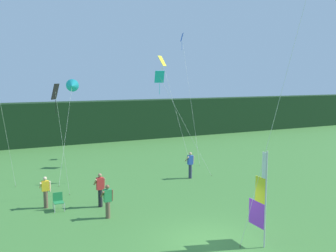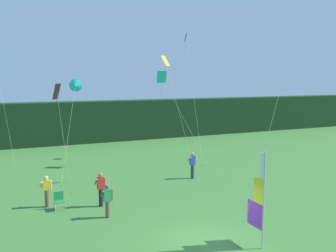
{
  "view_description": "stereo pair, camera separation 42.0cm",
  "coord_description": "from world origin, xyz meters",
  "px_view_note": "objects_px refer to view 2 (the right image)",
  "views": [
    {
      "loc": [
        -7.72,
        -12.39,
        6.61
      ],
      "look_at": [
        0.07,
        3.96,
        4.31
      ],
      "focal_mm": 40.1,
      "sensor_mm": 36.0,
      "label": 1
    },
    {
      "loc": [
        -7.34,
        -12.56,
        6.61
      ],
      "look_at": [
        0.07,
        3.96,
        4.31
      ],
      "focal_mm": 40.1,
      "sensor_mm": 36.0,
      "label": 2
    }
  ],
  "objects_px": {
    "person_near_banner": "(47,190)",
    "kite_cyan_diamond_6": "(165,83)",
    "banner_flag": "(259,200)",
    "folding_chair": "(59,199)",
    "kite_cyan_delta_0": "(75,86)",
    "person_far_right": "(101,188)",
    "kite_blue_diamond_1": "(187,49)",
    "person_mid_field": "(107,200)",
    "kite_yellow_diamond_3": "(167,67)",
    "person_far_left": "(192,164)",
    "kite_black_diamond_4": "(57,97)"
  },
  "relations": [
    {
      "from": "kite_black_diamond_4",
      "to": "folding_chair",
      "type": "bearing_deg",
      "value": -102.23
    },
    {
      "from": "person_mid_field",
      "to": "kite_cyan_diamond_6",
      "type": "relative_size",
      "value": 0.23
    },
    {
      "from": "kite_cyan_delta_0",
      "to": "person_far_right",
      "type": "bearing_deg",
      "value": -91.54
    },
    {
      "from": "folding_chair",
      "to": "kite_cyan_diamond_6",
      "type": "relative_size",
      "value": 0.13
    },
    {
      "from": "person_mid_field",
      "to": "folding_chair",
      "type": "bearing_deg",
      "value": 132.77
    },
    {
      "from": "kite_cyan_diamond_6",
      "to": "kite_black_diamond_4",
      "type": "bearing_deg",
      "value": -166.08
    },
    {
      "from": "kite_cyan_delta_0",
      "to": "kite_cyan_diamond_6",
      "type": "relative_size",
      "value": 0.93
    },
    {
      "from": "person_far_right",
      "to": "kite_cyan_diamond_6",
      "type": "distance_m",
      "value": 8.19
    },
    {
      "from": "person_near_banner",
      "to": "kite_cyan_diamond_6",
      "type": "xyz_separation_m",
      "value": [
        7.7,
        2.39,
        5.45
      ]
    },
    {
      "from": "kite_blue_diamond_1",
      "to": "kite_yellow_diamond_3",
      "type": "bearing_deg",
      "value": -143.2
    },
    {
      "from": "kite_blue_diamond_1",
      "to": "folding_chair",
      "type": "bearing_deg",
      "value": -142.88
    },
    {
      "from": "banner_flag",
      "to": "folding_chair",
      "type": "height_order",
      "value": "banner_flag"
    },
    {
      "from": "kite_yellow_diamond_3",
      "to": "folding_chair",
      "type": "bearing_deg",
      "value": -142.78
    },
    {
      "from": "person_far_left",
      "to": "kite_blue_diamond_1",
      "type": "xyz_separation_m",
      "value": [
        2.84,
        6.43,
        8.1
      ]
    },
    {
      "from": "person_far_left",
      "to": "kite_yellow_diamond_3",
      "type": "distance_m",
      "value": 7.85
    },
    {
      "from": "kite_yellow_diamond_3",
      "to": "kite_cyan_diamond_6",
      "type": "bearing_deg",
      "value": -115.9
    },
    {
      "from": "person_near_banner",
      "to": "kite_cyan_delta_0",
      "type": "bearing_deg",
      "value": 66.41
    },
    {
      "from": "person_far_right",
      "to": "kite_cyan_diamond_6",
      "type": "xyz_separation_m",
      "value": [
        5.13,
        3.44,
        5.38
      ]
    },
    {
      "from": "person_far_right",
      "to": "kite_blue_diamond_1",
      "type": "xyz_separation_m",
      "value": [
        9.74,
        9.34,
        8.1
      ]
    },
    {
      "from": "kite_yellow_diamond_3",
      "to": "kite_blue_diamond_1",
      "type": "bearing_deg",
      "value": 36.8
    },
    {
      "from": "kite_cyan_delta_0",
      "to": "kite_black_diamond_4",
      "type": "height_order",
      "value": "kite_cyan_delta_0"
    },
    {
      "from": "kite_cyan_delta_0",
      "to": "person_far_left",
      "type": "bearing_deg",
      "value": -33.77
    },
    {
      "from": "person_mid_field",
      "to": "kite_cyan_delta_0",
      "type": "xyz_separation_m",
      "value": [
        0.3,
        9.09,
        5.23
      ]
    },
    {
      "from": "person_far_right",
      "to": "banner_flag",
      "type": "bearing_deg",
      "value": -57.33
    },
    {
      "from": "kite_yellow_diamond_3",
      "to": "kite_cyan_delta_0",
      "type": "bearing_deg",
      "value": 179.11
    },
    {
      "from": "person_near_banner",
      "to": "kite_cyan_diamond_6",
      "type": "bearing_deg",
      "value": 17.25
    },
    {
      "from": "person_far_left",
      "to": "kite_black_diamond_4",
      "type": "xyz_separation_m",
      "value": [
        -8.67,
        -1.18,
        4.7
      ]
    },
    {
      "from": "person_mid_field",
      "to": "person_far_left",
      "type": "distance_m",
      "value": 8.39
    },
    {
      "from": "person_far_right",
      "to": "kite_black_diamond_4",
      "type": "relative_size",
      "value": 0.28
    },
    {
      "from": "person_mid_field",
      "to": "person_far_right",
      "type": "xyz_separation_m",
      "value": [
        0.1,
        1.7,
        0.08
      ]
    },
    {
      "from": "kite_cyan_diamond_6",
      "to": "person_far_left",
      "type": "bearing_deg",
      "value": -16.58
    },
    {
      "from": "kite_yellow_diamond_3",
      "to": "person_mid_field",
      "type": "bearing_deg",
      "value": -128.32
    },
    {
      "from": "folding_chair",
      "to": "kite_cyan_delta_0",
      "type": "height_order",
      "value": "kite_cyan_delta_0"
    },
    {
      "from": "kite_cyan_delta_0",
      "to": "kite_yellow_diamond_3",
      "type": "relative_size",
      "value": 0.79
    },
    {
      "from": "person_near_banner",
      "to": "person_far_left",
      "type": "height_order",
      "value": "person_far_left"
    },
    {
      "from": "person_far_left",
      "to": "kite_blue_diamond_1",
      "type": "height_order",
      "value": "kite_blue_diamond_1"
    },
    {
      "from": "banner_flag",
      "to": "person_mid_field",
      "type": "relative_size",
      "value": 2.37
    },
    {
      "from": "person_far_right",
      "to": "kite_cyan_delta_0",
      "type": "height_order",
      "value": "kite_cyan_delta_0"
    },
    {
      "from": "person_far_left",
      "to": "kite_cyan_diamond_6",
      "type": "height_order",
      "value": "kite_cyan_diamond_6"
    },
    {
      "from": "person_far_left",
      "to": "folding_chair",
      "type": "relative_size",
      "value": 1.98
    },
    {
      "from": "person_mid_field",
      "to": "kite_blue_diamond_1",
      "type": "bearing_deg",
      "value": 48.27
    },
    {
      "from": "banner_flag",
      "to": "person_near_banner",
      "type": "height_order",
      "value": "banner_flag"
    },
    {
      "from": "folding_chair",
      "to": "kite_black_diamond_4",
      "type": "relative_size",
      "value": 0.14
    },
    {
      "from": "person_near_banner",
      "to": "kite_cyan_delta_0",
      "type": "height_order",
      "value": "kite_cyan_delta_0"
    },
    {
      "from": "kite_cyan_diamond_6",
      "to": "person_far_right",
      "type": "bearing_deg",
      "value": -146.18
    },
    {
      "from": "kite_blue_diamond_1",
      "to": "person_near_banner",
      "type": "bearing_deg",
      "value": -146.04
    },
    {
      "from": "person_near_banner",
      "to": "person_far_right",
      "type": "bearing_deg",
      "value": -22.08
    },
    {
      "from": "person_near_banner",
      "to": "person_far_left",
      "type": "bearing_deg",
      "value": 11.12
    },
    {
      "from": "person_near_banner",
      "to": "folding_chair",
      "type": "bearing_deg",
      "value": -50.54
    },
    {
      "from": "person_far_left",
      "to": "kite_cyan_diamond_6",
      "type": "bearing_deg",
      "value": 163.42
    }
  ]
}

